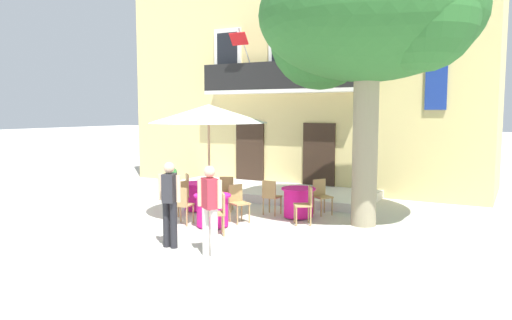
{
  "coord_description": "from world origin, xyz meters",
  "views": [
    {
      "loc": [
        7.28,
        -9.83,
        2.68
      ],
      "look_at": [
        0.66,
        2.16,
        1.3
      ],
      "focal_mm": 33.91,
      "sensor_mm": 36.0,
      "label": 1
    }
  ],
  "objects_px": {
    "cafe_chair_near_tree_1": "(182,203)",
    "cafe_chair_front_2": "(306,203)",
    "cafe_umbrella": "(209,114)",
    "pedestrian_mid_plaza": "(210,205)",
    "cafe_table_front": "(298,202)",
    "cafe_chair_middle_2": "(180,195)",
    "cafe_chair_front_0": "(321,194)",
    "pedestrian_near_entrance": "(170,199)",
    "plane_tree": "(365,20)",
    "cafe_table_near_tree": "(212,210)",
    "cafe_chair_middle_1": "(191,187)",
    "cafe_chair_near_tree_0": "(238,201)",
    "ground_planter_left": "(172,176)",
    "cafe_chair_middle_0": "(226,191)",
    "cafe_chair_near_tree_2": "(219,211)",
    "cafe_chair_front_1": "(271,195)",
    "cafe_table_middle": "(198,196)"
  },
  "relations": [
    {
      "from": "pedestrian_near_entrance",
      "to": "cafe_chair_near_tree_2",
      "type": "bearing_deg",
      "value": 77.14
    },
    {
      "from": "cafe_chair_front_2",
      "to": "pedestrian_near_entrance",
      "type": "relative_size",
      "value": 0.53
    },
    {
      "from": "cafe_chair_near_tree_2",
      "to": "cafe_table_front",
      "type": "relative_size",
      "value": 1.05
    },
    {
      "from": "cafe_table_near_tree",
      "to": "ground_planter_left",
      "type": "height_order",
      "value": "cafe_table_near_tree"
    },
    {
      "from": "cafe_umbrella",
      "to": "cafe_chair_middle_0",
      "type": "bearing_deg",
      "value": 101.2
    },
    {
      "from": "cafe_chair_middle_2",
      "to": "pedestrian_near_entrance",
      "type": "height_order",
      "value": "pedestrian_near_entrance"
    },
    {
      "from": "ground_planter_left",
      "to": "cafe_table_middle",
      "type": "bearing_deg",
      "value": -42.09
    },
    {
      "from": "cafe_chair_front_1",
      "to": "pedestrian_mid_plaza",
      "type": "bearing_deg",
      "value": -80.23
    },
    {
      "from": "cafe_chair_near_tree_2",
      "to": "cafe_chair_front_0",
      "type": "distance_m",
      "value": 3.29
    },
    {
      "from": "cafe_table_middle",
      "to": "cafe_chair_middle_0",
      "type": "bearing_deg",
      "value": 29.44
    },
    {
      "from": "cafe_chair_near_tree_2",
      "to": "cafe_chair_near_tree_0",
      "type": "bearing_deg",
      "value": 101.86
    },
    {
      "from": "ground_planter_left",
      "to": "pedestrian_near_entrance",
      "type": "distance_m",
      "value": 7.9
    },
    {
      "from": "pedestrian_near_entrance",
      "to": "cafe_chair_near_tree_0",
      "type": "bearing_deg",
      "value": 89.25
    },
    {
      "from": "cafe_table_front",
      "to": "cafe_umbrella",
      "type": "xyz_separation_m",
      "value": [
        -1.86,
        -1.24,
        2.22
      ]
    },
    {
      "from": "cafe_table_near_tree",
      "to": "cafe_umbrella",
      "type": "bearing_deg",
      "value": 129.36
    },
    {
      "from": "plane_tree",
      "to": "cafe_chair_front_1",
      "type": "bearing_deg",
      "value": -177.03
    },
    {
      "from": "cafe_chair_near_tree_1",
      "to": "ground_planter_left",
      "type": "distance_m",
      "value": 6.01
    },
    {
      "from": "cafe_chair_near_tree_0",
      "to": "pedestrian_mid_plaza",
      "type": "bearing_deg",
      "value": -69.56
    },
    {
      "from": "cafe_table_front",
      "to": "cafe_chair_middle_2",
      "type": "bearing_deg",
      "value": -155.62
    },
    {
      "from": "cafe_chair_middle_0",
      "to": "ground_planter_left",
      "type": "relative_size",
      "value": 1.31
    },
    {
      "from": "cafe_chair_front_0",
      "to": "pedestrian_near_entrance",
      "type": "relative_size",
      "value": 0.53
    },
    {
      "from": "cafe_chair_front_0",
      "to": "pedestrian_mid_plaza",
      "type": "relative_size",
      "value": 0.54
    },
    {
      "from": "cafe_chair_middle_0",
      "to": "cafe_chair_front_0",
      "type": "distance_m",
      "value": 2.57
    },
    {
      "from": "cafe_chair_front_2",
      "to": "cafe_table_near_tree",
      "type": "bearing_deg",
      "value": -145.15
    },
    {
      "from": "cafe_chair_middle_2",
      "to": "pedestrian_mid_plaza",
      "type": "relative_size",
      "value": 0.54
    },
    {
      "from": "cafe_chair_near_tree_1",
      "to": "cafe_chair_near_tree_0",
      "type": "bearing_deg",
      "value": 42.52
    },
    {
      "from": "ground_planter_left",
      "to": "pedestrian_near_entrance",
      "type": "height_order",
      "value": "pedestrian_near_entrance"
    },
    {
      "from": "plane_tree",
      "to": "cafe_table_middle",
      "type": "height_order",
      "value": "plane_tree"
    },
    {
      "from": "cafe_umbrella",
      "to": "pedestrian_mid_plaza",
      "type": "relative_size",
      "value": 1.71
    },
    {
      "from": "cafe_chair_near_tree_2",
      "to": "cafe_table_front",
      "type": "bearing_deg",
      "value": 70.96
    },
    {
      "from": "pedestrian_mid_plaza",
      "to": "cafe_chair_middle_2",
      "type": "bearing_deg",
      "value": 136.35
    },
    {
      "from": "cafe_chair_near_tree_2",
      "to": "cafe_table_front",
      "type": "distance_m",
      "value": 2.54
    },
    {
      "from": "cafe_chair_front_0",
      "to": "cafe_chair_near_tree_1",
      "type": "bearing_deg",
      "value": -131.77
    },
    {
      "from": "plane_tree",
      "to": "pedestrian_mid_plaza",
      "type": "relative_size",
      "value": 3.79
    },
    {
      "from": "cafe_table_middle",
      "to": "cafe_chair_middle_0",
      "type": "height_order",
      "value": "cafe_chair_middle_0"
    },
    {
      "from": "cafe_chair_near_tree_1",
      "to": "cafe_chair_front_2",
      "type": "xyz_separation_m",
      "value": [
        2.54,
        1.47,
        0.0
      ]
    },
    {
      "from": "plane_tree",
      "to": "pedestrian_mid_plaza",
      "type": "xyz_separation_m",
      "value": [
        -1.71,
        -3.84,
        -3.79
      ]
    },
    {
      "from": "cafe_chair_middle_0",
      "to": "pedestrian_near_entrance",
      "type": "distance_m",
      "value": 3.72
    },
    {
      "from": "cafe_umbrella",
      "to": "cafe_chair_front_0",
      "type": "bearing_deg",
      "value": 40.65
    },
    {
      "from": "cafe_table_near_tree",
      "to": "cafe_chair_middle_1",
      "type": "bearing_deg",
      "value": 137.1
    },
    {
      "from": "cafe_table_near_tree",
      "to": "pedestrian_near_entrance",
      "type": "distance_m",
      "value": 1.93
    },
    {
      "from": "pedestrian_mid_plaza",
      "to": "cafe_table_near_tree",
      "type": "bearing_deg",
      "value": 122.93
    },
    {
      "from": "cafe_chair_middle_0",
      "to": "cafe_table_front",
      "type": "bearing_deg",
      "value": 3.53
    },
    {
      "from": "ground_planter_left",
      "to": "pedestrian_mid_plaza",
      "type": "height_order",
      "value": "pedestrian_mid_plaza"
    },
    {
      "from": "cafe_chair_near_tree_0",
      "to": "cafe_chair_front_2",
      "type": "bearing_deg",
      "value": 19.78
    },
    {
      "from": "cafe_chair_front_1",
      "to": "cafe_umbrella",
      "type": "height_order",
      "value": "cafe_umbrella"
    },
    {
      "from": "cafe_table_front",
      "to": "ground_planter_left",
      "type": "relative_size",
      "value": 1.25
    },
    {
      "from": "cafe_chair_middle_0",
      "to": "pedestrian_near_entrance",
      "type": "relative_size",
      "value": 0.53
    },
    {
      "from": "cafe_table_front",
      "to": "cafe_chair_middle_0",
      "type": "bearing_deg",
      "value": -176.47
    },
    {
      "from": "cafe_chair_middle_2",
      "to": "cafe_chair_front_1",
      "type": "distance_m",
      "value": 2.34
    }
  ]
}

